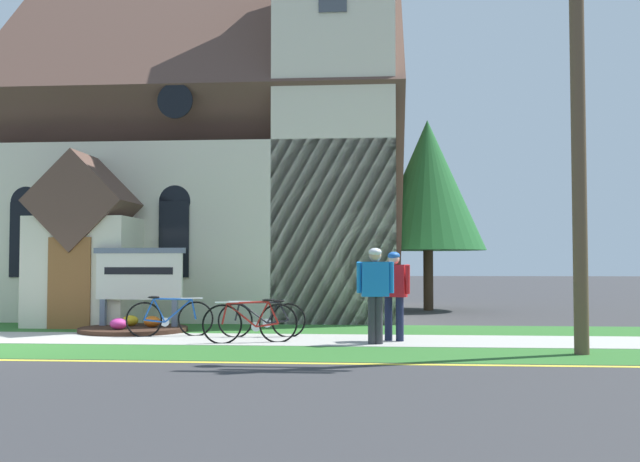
# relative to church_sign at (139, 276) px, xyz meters

# --- Properties ---
(ground) EXTENTS (140.00, 140.00, 0.00)m
(ground) POSITION_rel_church_sign_xyz_m (-1.61, 0.67, -1.21)
(ground) COLOR #333335
(sidewalk_slab) EXTENTS (32.00, 2.21, 0.01)m
(sidewalk_slab) POSITION_rel_church_sign_xyz_m (0.29, -1.74, -1.21)
(sidewalk_slab) COLOR #A8A59E
(sidewalk_slab) RESTS_ON ground
(grass_verge) EXTENTS (32.00, 2.08, 0.01)m
(grass_verge) POSITION_rel_church_sign_xyz_m (0.29, -3.89, -1.21)
(grass_verge) COLOR #2D6628
(grass_verge) RESTS_ON ground
(church_lawn) EXTENTS (24.00, 2.44, 0.01)m
(church_lawn) POSITION_rel_church_sign_xyz_m (0.29, 0.58, -1.21)
(church_lawn) COLOR #2D6628
(church_lawn) RESTS_ON ground
(curb_paint_stripe) EXTENTS (28.00, 0.16, 0.01)m
(curb_paint_stripe) POSITION_rel_church_sign_xyz_m (0.29, -5.08, -1.21)
(curb_paint_stripe) COLOR yellow
(curb_paint_stripe) RESTS_ON ground
(church_building) EXTENTS (11.51, 12.33, 12.15)m
(church_building) POSITION_rel_church_sign_xyz_m (0.62, 6.66, 3.28)
(church_building) COLOR beige
(church_building) RESTS_ON ground
(church_sign) EXTENTS (2.14, 0.28, 1.85)m
(church_sign) POSITION_rel_church_sign_xyz_m (0.00, 0.00, 0.00)
(church_sign) COLOR slate
(church_sign) RESTS_ON ground
(flower_bed) EXTENTS (2.35, 2.35, 0.34)m
(flower_bed) POSITION_rel_church_sign_xyz_m (0.00, -0.35, -1.14)
(flower_bed) COLOR #382319
(flower_bed) RESTS_ON ground
(bicycle_green) EXTENTS (1.71, 0.53, 0.85)m
(bicycle_green) POSITION_rel_church_sign_xyz_m (1.08, -1.29, -0.83)
(bicycle_green) COLOR black
(bicycle_green) RESTS_ON ground
(bicycle_white) EXTENTS (1.78, 0.24, 0.78)m
(bicycle_white) POSITION_rel_church_sign_xyz_m (3.00, -1.28, -0.84)
(bicycle_white) COLOR black
(bicycle_white) RESTS_ON ground
(bicycle_yellow) EXTENTS (1.75, 0.56, 0.85)m
(bicycle_yellow) POSITION_rel_church_sign_xyz_m (2.95, -2.36, -0.82)
(bicycle_yellow) COLOR black
(bicycle_yellow) RESTS_ON ground
(cyclist_in_red_jersey) EXTENTS (0.60, 0.42, 1.72)m
(cyclist_in_red_jersey) POSITION_rel_church_sign_xyz_m (5.65, -1.87, -0.19)
(cyclist_in_red_jersey) COLOR #191E38
(cyclist_in_red_jersey) RESTS_ON ground
(cyclist_in_white_jersey) EXTENTS (0.69, 0.31, 1.79)m
(cyclist_in_white_jersey) POSITION_rel_church_sign_xyz_m (5.30, -2.43, -0.15)
(cyclist_in_white_jersey) COLOR #2D2D33
(cyclist_in_white_jersey) RESTS_ON ground
(utility_pole) EXTENTS (3.12, 0.28, 9.11)m
(utility_pole) POSITION_rel_church_sign_xyz_m (8.59, -3.65, 3.83)
(utility_pole) COLOR brown
(utility_pole) RESTS_ON ground
(roadside_conifer) EXTENTS (3.69, 3.69, 6.14)m
(roadside_conifer) POSITION_rel_church_sign_xyz_m (6.96, 7.63, 2.81)
(roadside_conifer) COLOR #3D2D1E
(roadside_conifer) RESTS_ON ground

